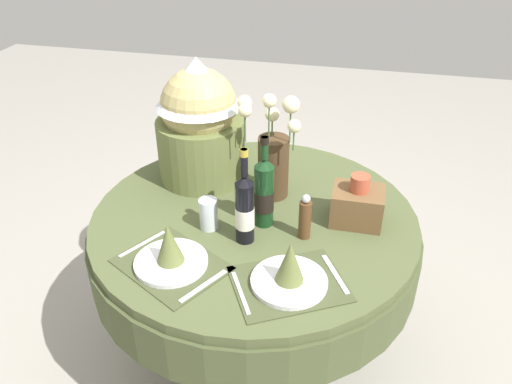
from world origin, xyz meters
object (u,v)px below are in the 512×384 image
at_px(tumbler_near_right, 209,214).
at_px(flower_vase, 273,155).
at_px(pepper_mill, 305,218).
at_px(gift_tub_back_left, 199,117).
at_px(wine_bottle_left, 245,208).
at_px(dining_table, 254,244).
at_px(place_setting_left, 170,254).
at_px(place_setting_right, 289,273).
at_px(wine_bottle_centre, 264,192).
at_px(woven_basket_side_right, 357,204).

bearing_deg(tumbler_near_right, flower_vase, 56.73).
distance_m(pepper_mill, gift_tub_back_left, 0.61).
bearing_deg(gift_tub_back_left, wine_bottle_left, -54.22).
relative_size(dining_table, place_setting_left, 2.92).
distance_m(wine_bottle_left, pepper_mill, 0.21).
height_order(dining_table, place_setting_right, place_setting_right).
height_order(dining_table, wine_bottle_left, wine_bottle_left).
xyz_separation_m(dining_table, gift_tub_back_left, (-0.28, 0.23, 0.41)).
bearing_deg(dining_table, wine_bottle_left, -88.15).
bearing_deg(wine_bottle_centre, pepper_mill, -17.27).
height_order(dining_table, place_setting_left, place_setting_left).
distance_m(tumbler_near_right, pepper_mill, 0.34).
height_order(place_setting_right, woven_basket_side_right, woven_basket_side_right).
bearing_deg(flower_vase, place_setting_right, -72.59).
relative_size(place_setting_right, tumbler_near_right, 3.62).
distance_m(place_setting_right, gift_tub_back_left, 0.78).
bearing_deg(gift_tub_back_left, place_setting_right, -51.03).
relative_size(place_setting_right, pepper_mill, 2.45).
xyz_separation_m(flower_vase, wine_bottle_centre, (0.01, -0.20, -0.04)).
xyz_separation_m(flower_vase, gift_tub_back_left, (-0.31, 0.08, 0.09)).
bearing_deg(pepper_mill, wine_bottle_centre, 162.73).
bearing_deg(wine_bottle_left, wine_bottle_centre, 69.67).
relative_size(dining_table, tumbler_near_right, 10.60).
xyz_separation_m(dining_table, flower_vase, (0.04, 0.15, 0.32)).
xyz_separation_m(place_setting_right, woven_basket_side_right, (0.18, 0.39, 0.02)).
xyz_separation_m(tumbler_near_right, gift_tub_back_left, (-0.14, 0.35, 0.21)).
bearing_deg(wine_bottle_centre, place_setting_right, -64.11).
height_order(flower_vase, woven_basket_side_right, flower_vase).
xyz_separation_m(place_setting_left, wine_bottle_left, (0.20, 0.19, 0.08)).
bearing_deg(flower_vase, woven_basket_side_right, -17.49).
height_order(place_setting_left, flower_vase, flower_vase).
distance_m(flower_vase, pepper_mill, 0.31).
bearing_deg(wine_bottle_centre, flower_vase, 92.79).
height_order(wine_bottle_left, gift_tub_back_left, gift_tub_back_left).
bearing_deg(wine_bottle_centre, place_setting_left, -128.96).
xyz_separation_m(wine_bottle_left, wine_bottle_centre, (0.04, 0.11, 0.00)).
height_order(place_setting_left, tumbler_near_right, place_setting_left).
height_order(wine_bottle_centre, woven_basket_side_right, wine_bottle_centre).
relative_size(place_setting_left, wine_bottle_centre, 1.22).
bearing_deg(place_setting_right, pepper_mill, 88.16).
bearing_deg(dining_table, flower_vase, 76.14).
height_order(dining_table, gift_tub_back_left, gift_tub_back_left).
distance_m(place_setting_right, wine_bottle_centre, 0.35).
bearing_deg(woven_basket_side_right, flower_vase, 162.51).
xyz_separation_m(flower_vase, woven_basket_side_right, (0.33, -0.11, -0.10)).
distance_m(place_setting_right, flower_vase, 0.54).
xyz_separation_m(flower_vase, wine_bottle_left, (-0.03, -0.31, -0.05)).
bearing_deg(flower_vase, place_setting_left, -115.13).
relative_size(pepper_mill, woven_basket_side_right, 0.91).
bearing_deg(tumbler_near_right, gift_tub_back_left, 111.55).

